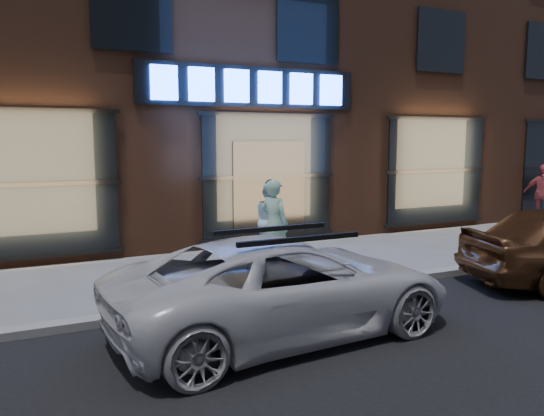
{
  "coord_description": "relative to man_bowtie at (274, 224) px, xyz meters",
  "views": [
    {
      "loc": [
        -5.17,
        -7.08,
        2.45
      ],
      "look_at": [
        -1.03,
        1.6,
        1.2
      ],
      "focal_mm": 35.0,
      "sensor_mm": 36.0,
      "label": 1
    }
  ],
  "objects": [
    {
      "name": "curb",
      "position": [
        0.86,
        -1.85,
        -0.79
      ],
      "size": [
        60.0,
        0.25,
        0.12
      ],
      "primitive_type": "cube",
      "color": "gray",
      "rests_on": "ground"
    },
    {
      "name": "man_cap",
      "position": [
        0.34,
        0.9,
        -0.07
      ],
      "size": [
        0.66,
        0.82,
        1.57
      ],
      "primitive_type": "imported",
      "rotation": [
        0.0,
        0.0,
        1.47
      ],
      "color": "white",
      "rests_on": "ground"
    },
    {
      "name": "passerby",
      "position": [
        9.53,
        1.64,
        0.01
      ],
      "size": [
        0.82,
        1.09,
        1.72
      ],
      "primitive_type": "imported",
      "rotation": [
        0.0,
        0.0,
        -1.11
      ],
      "color": "#CE545C",
      "rests_on": "ground"
    },
    {
      "name": "white_suv",
      "position": [
        -1.38,
        -3.15,
        -0.23
      ],
      "size": [
        4.58,
        2.36,
        1.24
      ],
      "primitive_type": "imported",
      "rotation": [
        0.0,
        0.0,
        1.64
      ],
      "color": "silver",
      "rests_on": "ground"
    },
    {
      "name": "storefront_building",
      "position": [
        0.86,
        6.14,
        4.3
      ],
      "size": [
        30.2,
        8.28,
        10.3
      ],
      "color": "#54301E",
      "rests_on": "ground"
    },
    {
      "name": "ground",
      "position": [
        0.86,
        -1.85,
        -0.85
      ],
      "size": [
        90.0,
        90.0,
        0.0
      ],
      "primitive_type": "plane",
      "color": "slate",
      "rests_on": "ground"
    },
    {
      "name": "man_bowtie",
      "position": [
        0.0,
        0.0,
        0.0
      ],
      "size": [
        0.64,
        0.74,
        1.7
      ],
      "primitive_type": "imported",
      "rotation": [
        0.0,
        0.0,
        2.02
      ],
      "color": "#A4D8B3",
      "rests_on": "ground"
    }
  ]
}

